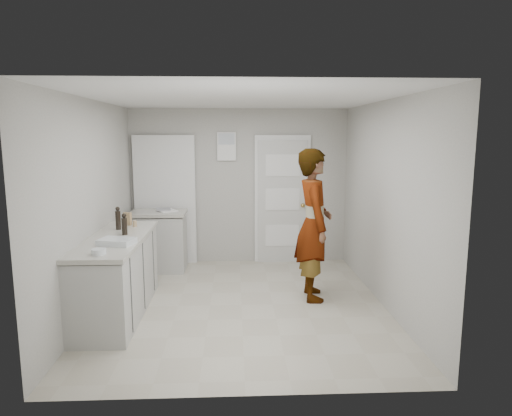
{
  "coord_description": "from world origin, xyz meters",
  "views": [
    {
      "loc": [
        -0.07,
        -5.39,
        2.09
      ],
      "look_at": [
        0.2,
        0.4,
        1.15
      ],
      "focal_mm": 32.0,
      "sensor_mm": 36.0,
      "label": 1
    }
  ],
  "objects_px": {
    "spice_jar": "(135,224)",
    "baking_dish": "(117,242)",
    "cake_mix_box": "(128,219)",
    "oil_cruet_b": "(118,219)",
    "oil_cruet_a": "(124,225)",
    "egg_bowl": "(99,252)",
    "person": "(314,225)"
  },
  "relations": [
    {
      "from": "egg_bowl",
      "to": "baking_dish",
      "type": "bearing_deg",
      "value": 80.12
    },
    {
      "from": "person",
      "to": "egg_bowl",
      "type": "xyz_separation_m",
      "value": [
        -2.33,
        -1.21,
        -0.01
      ]
    },
    {
      "from": "cake_mix_box",
      "to": "egg_bowl",
      "type": "distance_m",
      "value": 1.47
    },
    {
      "from": "cake_mix_box",
      "to": "baking_dish",
      "type": "height_order",
      "value": "cake_mix_box"
    },
    {
      "from": "cake_mix_box",
      "to": "oil_cruet_a",
      "type": "bearing_deg",
      "value": -55.67
    },
    {
      "from": "cake_mix_box",
      "to": "person",
      "type": "bearing_deg",
      "value": 18.45
    },
    {
      "from": "person",
      "to": "egg_bowl",
      "type": "height_order",
      "value": "person"
    },
    {
      "from": "oil_cruet_a",
      "to": "oil_cruet_b",
      "type": "relative_size",
      "value": 0.89
    },
    {
      "from": "person",
      "to": "cake_mix_box",
      "type": "relative_size",
      "value": 11.6
    },
    {
      "from": "oil_cruet_b",
      "to": "oil_cruet_a",
      "type": "bearing_deg",
      "value": -63.95
    },
    {
      "from": "spice_jar",
      "to": "oil_cruet_a",
      "type": "height_order",
      "value": "oil_cruet_a"
    },
    {
      "from": "baking_dish",
      "to": "egg_bowl",
      "type": "relative_size",
      "value": 2.85
    },
    {
      "from": "oil_cruet_a",
      "to": "oil_cruet_b",
      "type": "xyz_separation_m",
      "value": [
        -0.15,
        0.3,
        0.02
      ]
    },
    {
      "from": "egg_bowl",
      "to": "person",
      "type": "bearing_deg",
      "value": 27.38
    },
    {
      "from": "cake_mix_box",
      "to": "oil_cruet_b",
      "type": "xyz_separation_m",
      "value": [
        -0.05,
        -0.28,
        0.05
      ]
    },
    {
      "from": "oil_cruet_a",
      "to": "spice_jar",
      "type": "bearing_deg",
      "value": 88.16
    },
    {
      "from": "spice_jar",
      "to": "egg_bowl",
      "type": "relative_size",
      "value": 0.53
    },
    {
      "from": "person",
      "to": "spice_jar",
      "type": "bearing_deg",
      "value": 85.65
    },
    {
      "from": "spice_jar",
      "to": "oil_cruet_b",
      "type": "bearing_deg",
      "value": -132.7
    },
    {
      "from": "cake_mix_box",
      "to": "oil_cruet_b",
      "type": "relative_size",
      "value": 0.57
    },
    {
      "from": "spice_jar",
      "to": "baking_dish",
      "type": "bearing_deg",
      "value": -89.3
    },
    {
      "from": "cake_mix_box",
      "to": "oil_cruet_b",
      "type": "bearing_deg",
      "value": -74.98
    },
    {
      "from": "oil_cruet_b",
      "to": "egg_bowl",
      "type": "height_order",
      "value": "oil_cruet_b"
    },
    {
      "from": "oil_cruet_a",
      "to": "baking_dish",
      "type": "xyz_separation_m",
      "value": [
        0.03,
        -0.48,
        -0.09
      ]
    },
    {
      "from": "baking_dish",
      "to": "egg_bowl",
      "type": "distance_m",
      "value": 0.42
    },
    {
      "from": "person",
      "to": "oil_cruet_b",
      "type": "xyz_separation_m",
      "value": [
        -2.44,
        -0.02,
        0.1
      ]
    },
    {
      "from": "baking_dish",
      "to": "egg_bowl",
      "type": "bearing_deg",
      "value": -99.88
    },
    {
      "from": "spice_jar",
      "to": "oil_cruet_a",
      "type": "bearing_deg",
      "value": -91.84
    },
    {
      "from": "person",
      "to": "baking_dish",
      "type": "distance_m",
      "value": 2.4
    },
    {
      "from": "oil_cruet_b",
      "to": "person",
      "type": "bearing_deg",
      "value": 0.49
    },
    {
      "from": "person",
      "to": "baking_dish",
      "type": "bearing_deg",
      "value": 109.04
    },
    {
      "from": "oil_cruet_b",
      "to": "egg_bowl",
      "type": "distance_m",
      "value": 1.2
    }
  ]
}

